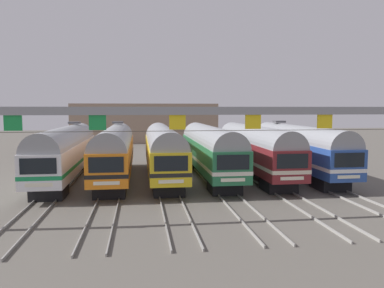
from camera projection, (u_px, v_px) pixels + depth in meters
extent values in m
plane|color=#5B564F|center=(186.00, 178.00, 34.88)|extent=(160.00, 160.00, 0.00)
cube|color=gray|center=(85.00, 156.00, 50.11)|extent=(0.07, 70.00, 0.15)
cube|color=gray|center=(97.00, 156.00, 50.31)|extent=(0.07, 70.00, 0.15)
cube|color=gray|center=(118.00, 156.00, 50.69)|extent=(0.07, 70.00, 0.15)
cube|color=gray|center=(129.00, 155.00, 50.88)|extent=(0.07, 70.00, 0.15)
cube|color=gray|center=(150.00, 155.00, 51.26)|extent=(0.07, 70.00, 0.15)
cube|color=gray|center=(161.00, 155.00, 51.45)|extent=(0.07, 70.00, 0.15)
cube|color=gray|center=(182.00, 155.00, 51.83)|extent=(0.07, 70.00, 0.15)
cube|color=gray|center=(192.00, 154.00, 52.03)|extent=(0.07, 70.00, 0.15)
cube|color=gray|center=(212.00, 154.00, 52.41)|extent=(0.07, 70.00, 0.15)
cube|color=gray|center=(223.00, 154.00, 52.60)|extent=(0.07, 70.00, 0.15)
cube|color=gray|center=(242.00, 154.00, 52.98)|extent=(0.07, 70.00, 0.15)
cube|color=gray|center=(252.00, 153.00, 53.17)|extent=(0.07, 70.00, 0.15)
cube|color=white|center=(66.00, 156.00, 33.24)|extent=(2.85, 18.00, 2.35)
cube|color=#198C4C|center=(66.00, 160.00, 33.27)|extent=(2.88, 18.02, 0.28)
cylinder|color=gray|center=(65.00, 143.00, 33.13)|extent=(2.74, 17.64, 2.74)
cube|color=black|center=(38.00, 166.00, 24.30)|extent=(2.28, 0.06, 1.03)
cube|color=silver|center=(39.00, 185.00, 24.41)|extent=(1.71, 0.05, 0.24)
cube|color=black|center=(49.00, 190.00, 27.18)|extent=(2.28, 2.60, 1.05)
cube|color=black|center=(78.00, 165.00, 39.61)|extent=(2.28, 2.60, 1.05)
cube|color=#4C4C51|center=(74.00, 123.00, 37.95)|extent=(1.10, 1.10, 0.20)
cube|color=orange|center=(115.00, 155.00, 33.81)|extent=(2.85, 18.00, 2.35)
cube|color=black|center=(115.00, 159.00, 33.84)|extent=(2.88, 18.02, 0.28)
cylinder|color=gray|center=(115.00, 142.00, 33.70)|extent=(2.74, 17.64, 2.74)
cube|color=black|center=(106.00, 165.00, 24.87)|extent=(2.28, 0.06, 1.03)
cube|color=silver|center=(107.00, 183.00, 24.99)|extent=(1.71, 0.05, 0.24)
cube|color=black|center=(110.00, 189.00, 27.76)|extent=(2.28, 2.60, 1.05)
cube|color=black|center=(119.00, 164.00, 40.19)|extent=(2.28, 2.60, 1.05)
cube|color=#4C4C51|center=(118.00, 122.00, 38.53)|extent=(1.10, 1.10, 0.20)
cube|color=gold|center=(163.00, 154.00, 34.38)|extent=(2.85, 18.00, 2.35)
cube|color=black|center=(163.00, 158.00, 34.42)|extent=(2.88, 18.02, 0.28)
cylinder|color=gray|center=(163.00, 141.00, 34.27)|extent=(2.74, 17.64, 2.74)
cube|color=black|center=(171.00, 164.00, 25.44)|extent=(2.28, 0.06, 1.03)
cube|color=silver|center=(171.00, 182.00, 25.56)|extent=(1.71, 0.05, 0.24)
cube|color=black|center=(168.00, 187.00, 28.33)|extent=(2.28, 2.60, 1.05)
cube|color=black|center=(160.00, 163.00, 40.76)|extent=(2.28, 2.60, 1.05)
cube|color=#236B42|center=(209.00, 154.00, 34.96)|extent=(2.85, 18.00, 2.35)
cube|color=silver|center=(209.00, 157.00, 34.99)|extent=(2.88, 18.02, 0.28)
cylinder|color=gray|center=(209.00, 141.00, 34.85)|extent=(2.74, 17.64, 2.74)
cube|color=black|center=(233.00, 162.00, 26.02)|extent=(2.28, 0.06, 1.03)
cube|color=silver|center=(233.00, 180.00, 26.13)|extent=(1.71, 0.05, 0.24)
cube|color=black|center=(224.00, 186.00, 28.90)|extent=(2.28, 2.60, 1.05)
cube|color=black|center=(199.00, 162.00, 41.33)|extent=(2.28, 2.60, 1.05)
cube|color=maroon|center=(254.00, 153.00, 35.53)|extent=(2.85, 18.00, 2.35)
cube|color=beige|center=(254.00, 157.00, 35.56)|extent=(2.88, 18.02, 0.28)
cylinder|color=gray|center=(254.00, 140.00, 35.42)|extent=(2.74, 17.64, 2.74)
cube|color=black|center=(293.00, 161.00, 26.59)|extent=(2.28, 0.06, 1.03)
cube|color=silver|center=(292.00, 178.00, 26.70)|extent=(1.71, 0.05, 0.24)
cube|color=black|center=(278.00, 184.00, 29.48)|extent=(2.28, 2.60, 1.05)
cube|color=black|center=(237.00, 161.00, 41.91)|extent=(2.28, 2.60, 1.05)
cube|color=#284C9E|center=(298.00, 152.00, 36.10)|extent=(2.85, 18.00, 2.35)
cube|color=white|center=(298.00, 156.00, 36.14)|extent=(2.88, 18.02, 0.28)
cylinder|color=gray|center=(298.00, 140.00, 35.99)|extent=(2.74, 17.64, 2.74)
cube|color=black|center=(349.00, 160.00, 27.16)|extent=(2.28, 0.06, 1.03)
cube|color=silver|center=(349.00, 177.00, 27.28)|extent=(1.71, 0.05, 0.24)
cube|color=black|center=(330.00, 183.00, 30.05)|extent=(2.28, 2.60, 1.05)
cube|color=black|center=(274.00, 161.00, 42.48)|extent=(2.28, 2.60, 1.05)
cube|color=#4C4C51|center=(279.00, 122.00, 40.82)|extent=(1.10, 1.10, 0.20)
cube|color=gray|center=(216.00, 111.00, 20.98)|extent=(26.12, 0.32, 0.44)
cube|color=#198C3F|center=(13.00, 123.00, 19.60)|extent=(0.90, 0.08, 0.80)
cube|color=#198C3F|center=(98.00, 123.00, 20.17)|extent=(0.90, 0.08, 0.80)
cube|color=yellow|center=(177.00, 122.00, 20.75)|extent=(0.90, 0.08, 0.80)
cube|color=yellow|center=(253.00, 122.00, 21.32)|extent=(0.90, 0.08, 0.80)
cube|color=yellow|center=(325.00, 121.00, 21.89)|extent=(0.90, 0.08, 0.80)
cylinder|color=#3F382D|center=(216.00, 131.00, 21.08)|extent=(26.12, 0.03, 0.03)
cube|color=gray|center=(145.00, 123.00, 72.82)|extent=(26.52, 10.00, 7.20)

